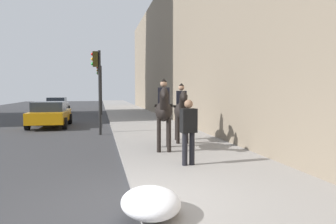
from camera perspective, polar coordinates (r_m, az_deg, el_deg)
The scene contains 9 objects.
sidewalk_slab at distance 6.51m, azimuth 13.14°, elevation -14.12°, with size 120.00×4.11×0.12m, color gray.
mounted_horse_near at distance 10.42m, azimuth -0.76°, elevation 0.34°, with size 2.14×0.81×2.33m.
mounted_horse_far at distance 12.09m, azimuth 2.42°, elevation 0.35°, with size 2.14×0.81×2.22m.
pedestrian_greeting at distance 8.33m, azimuth 3.64°, elevation -2.79°, with size 0.31×0.43×1.70m.
car_near_lane at distance 19.31m, azimuth -20.13°, elevation -0.32°, with size 4.48×2.12×1.44m.
car_mid_lane at distance 30.97m, azimuth -18.99°, elevation 1.16°, with size 3.99×1.96×1.44m.
traffic_light_near_curb at distance 15.21m, azimuth -12.33°, elevation 5.80°, with size 0.20×0.44×3.89m.
traffic_light_far_curb at distance 28.02m, azimuth -11.92°, elevation 5.17°, with size 0.20×0.44×4.15m.
snow_pile_near at distance 5.17m, azimuth -3.08°, elevation -15.66°, with size 1.20×0.92×0.41m, color white.
Camera 1 is at (-5.60, 0.60, 2.05)m, focal length 34.48 mm.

